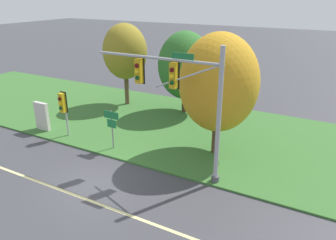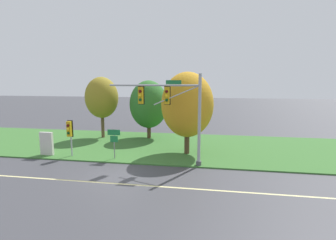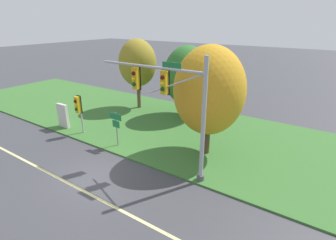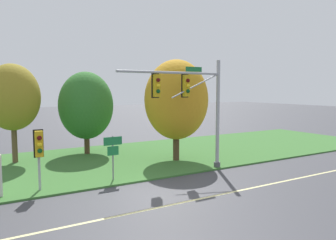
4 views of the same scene
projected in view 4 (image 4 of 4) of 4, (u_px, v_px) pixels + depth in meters
ground_plane at (166, 195)px, 15.20m from camera, size 160.00×160.00×0.00m
lane_stripe at (180, 203)px, 14.17m from camera, size 36.00×0.16×0.01m
grass_verge at (105, 161)px, 22.28m from camera, size 48.00×11.50×0.10m
traffic_signal_mast at (193, 99)px, 19.02m from camera, size 6.78×0.49×6.56m
pedestrian_signal_near_kerb at (39, 147)px, 15.38m from camera, size 0.46×0.55×2.93m
route_sign_post at (113, 150)px, 17.34m from camera, size 1.02×0.08×2.35m
tree_nearest_road at (12, 97)px, 21.21m from camera, size 3.47×3.47×6.46m
tree_left_of_mast at (86, 106)px, 24.24m from camera, size 3.99×3.99×6.10m
tree_behind_signpost at (176, 100)px, 21.94m from camera, size 4.28×4.28×6.78m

